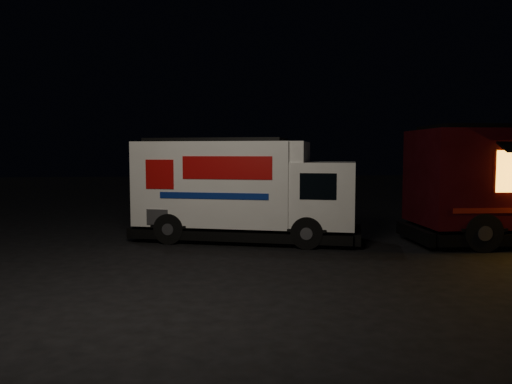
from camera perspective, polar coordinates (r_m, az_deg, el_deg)
The scene contains 2 objects.
ground at distance 11.05m, azimuth -0.68°, elevation -8.03°, with size 80.00×80.00×0.00m, color black.
white_truck at distance 13.60m, azimuth -1.12°, elevation 0.28°, with size 6.16×2.10×2.79m, color white, non-canonical shape.
Camera 1 is at (-1.05, -10.73, 2.40)m, focal length 35.00 mm.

